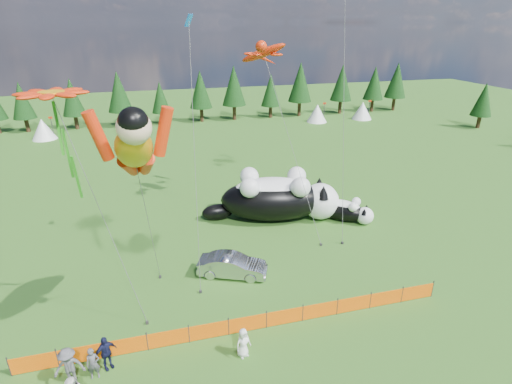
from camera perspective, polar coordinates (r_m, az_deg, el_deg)
ground at (r=24.12m, az=-2.94°, el=-14.61°), size 160.00×160.00×0.00m
safety_fence at (r=21.54m, az=-1.19°, el=-18.28°), size 22.06×0.06×1.10m
tree_line at (r=64.73m, az=-11.72°, el=13.06°), size 90.00×4.00×8.00m
festival_tents at (r=62.00m, az=-0.84°, el=10.65°), size 50.00×3.20×2.80m
cat_large at (r=31.88m, az=3.24°, el=-0.71°), size 10.92×5.64×3.99m
cat_small at (r=32.79m, az=12.59°, el=-2.49°), size 4.30×3.94×1.88m
car at (r=25.41m, az=-3.39°, el=-10.46°), size 4.55×3.03×1.42m
spectator_a at (r=20.56m, az=-22.25°, el=-21.74°), size 0.59×0.40×1.59m
spectator_c at (r=20.70m, az=-20.67°, el=-20.72°), size 1.17×0.97×1.78m
spectator_d at (r=20.51m, az=-25.14°, el=-21.72°), size 1.29×0.69×1.97m
spectator_e at (r=20.16m, az=-1.84°, el=-20.74°), size 0.89×0.73×1.56m
superhero_kite at (r=17.54m, az=-17.02°, el=6.02°), size 4.84×7.58×12.78m
gecko_kite at (r=32.40m, az=1.04°, el=19.24°), size 6.04×11.34×15.10m
flower_kite at (r=19.87m, az=-27.08°, el=11.94°), size 4.83×3.97×12.18m
diamond_kite_a at (r=23.87m, az=-9.47°, el=20.87°), size 1.15×4.97×15.71m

